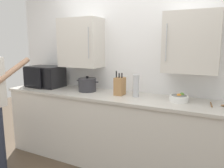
% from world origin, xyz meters
% --- Properties ---
extents(back_wall_tiled, '(3.88, 0.44, 2.81)m').
position_xyz_m(back_wall_tiled, '(-0.00, 1.05, 1.44)').
color(back_wall_tiled, white).
rests_on(back_wall_tiled, ground_plane).
extents(counter_unit, '(3.46, 0.64, 0.95)m').
position_xyz_m(counter_unit, '(0.00, 0.73, 0.47)').
color(counter_unit, beige).
rests_on(counter_unit, ground_plane).
extents(microwave_oven, '(0.53, 0.39, 0.31)m').
position_xyz_m(microwave_oven, '(-1.36, 0.77, 1.11)').
color(microwave_oven, black).
rests_on(microwave_oven, counter_unit).
extents(wooden_spoon, '(0.17, 0.18, 0.02)m').
position_xyz_m(wooden_spoon, '(1.07, 0.76, 0.96)').
color(wooden_spoon, brown).
rests_on(wooden_spoon, counter_unit).
extents(thermos_flask, '(0.08, 0.08, 0.27)m').
position_xyz_m(thermos_flask, '(0.14, 0.76, 1.09)').
color(thermos_flask, '#B7BABF').
rests_on(thermos_flask, counter_unit).
extents(fruit_bowl, '(0.21, 0.21, 0.10)m').
position_xyz_m(fruit_bowl, '(0.66, 0.77, 0.99)').
color(fruit_bowl, white).
rests_on(fruit_bowl, counter_unit).
extents(knife_block, '(0.11, 0.15, 0.31)m').
position_xyz_m(knife_block, '(-0.08, 0.77, 1.07)').
color(knife_block, '#A37547').
rests_on(knife_block, counter_unit).
extents(stock_pot, '(0.34, 0.25, 0.21)m').
position_xyz_m(stock_pot, '(-0.58, 0.77, 1.04)').
color(stock_pot, '#2D2D33').
rests_on(stock_pot, counter_unit).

